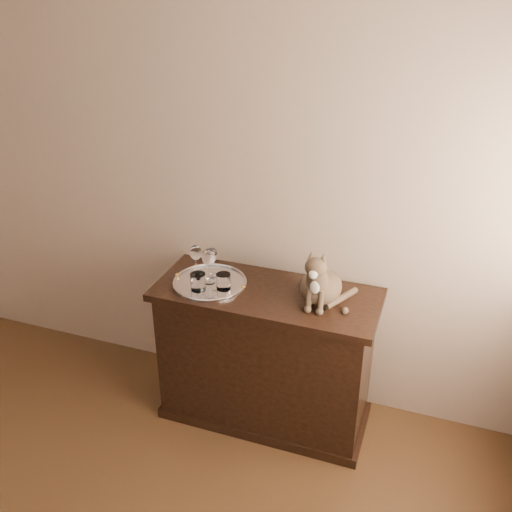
{
  "coord_description": "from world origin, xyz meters",
  "views": [
    {
      "loc": [
        1.42,
        -0.52,
        2.4
      ],
      "look_at": [
        0.54,
        1.95,
        1.05
      ],
      "focal_mm": 40.0,
      "sensor_mm": 36.0,
      "label": 1
    }
  ],
  "objects_px": {
    "tray": "(210,283)",
    "wine_glass_a": "(196,260)",
    "cat": "(322,272)",
    "wine_glass_b": "(212,262)",
    "tumbler_b": "(198,282)",
    "wine_glass_d": "(209,266)",
    "sideboard": "(266,356)",
    "tumbler_a": "(223,282)"
  },
  "relations": [
    {
      "from": "sideboard",
      "to": "tray",
      "type": "distance_m",
      "value": 0.53
    },
    {
      "from": "sideboard",
      "to": "tray",
      "type": "xyz_separation_m",
      "value": [
        -0.31,
        -0.02,
        0.43
      ]
    },
    {
      "from": "cat",
      "to": "wine_glass_b",
      "type": "bearing_deg",
      "value": 178.14
    },
    {
      "from": "wine_glass_d",
      "to": "tray",
      "type": "bearing_deg",
      "value": -61.19
    },
    {
      "from": "wine_glass_b",
      "to": "wine_glass_d",
      "type": "relative_size",
      "value": 0.87
    },
    {
      "from": "sideboard",
      "to": "tumbler_a",
      "type": "bearing_deg",
      "value": -164.44
    },
    {
      "from": "wine_glass_d",
      "to": "wine_glass_a",
      "type": "bearing_deg",
      "value": 154.25
    },
    {
      "from": "sideboard",
      "to": "cat",
      "type": "bearing_deg",
      "value": 2.02
    },
    {
      "from": "wine_glass_b",
      "to": "tumbler_b",
      "type": "distance_m",
      "value": 0.17
    },
    {
      "from": "tumbler_b",
      "to": "tray",
      "type": "bearing_deg",
      "value": 72.79
    },
    {
      "from": "wine_glass_d",
      "to": "wine_glass_b",
      "type": "bearing_deg",
      "value": 99.55
    },
    {
      "from": "sideboard",
      "to": "tray",
      "type": "bearing_deg",
      "value": -175.48
    },
    {
      "from": "tumbler_b",
      "to": "wine_glass_b",
      "type": "bearing_deg",
      "value": 85.68
    },
    {
      "from": "wine_glass_a",
      "to": "tumbler_b",
      "type": "xyz_separation_m",
      "value": [
        0.08,
        -0.14,
        -0.04
      ]
    },
    {
      "from": "wine_glass_a",
      "to": "tumbler_b",
      "type": "distance_m",
      "value": 0.17
    },
    {
      "from": "tumbler_a",
      "to": "tumbler_b",
      "type": "height_order",
      "value": "tumbler_b"
    },
    {
      "from": "wine_glass_d",
      "to": "tumbler_a",
      "type": "bearing_deg",
      "value": -23.62
    },
    {
      "from": "sideboard",
      "to": "tumbler_a",
      "type": "distance_m",
      "value": 0.53
    },
    {
      "from": "wine_glass_b",
      "to": "cat",
      "type": "bearing_deg",
      "value": -3.45
    },
    {
      "from": "wine_glass_a",
      "to": "tumbler_b",
      "type": "height_order",
      "value": "wine_glass_a"
    },
    {
      "from": "tray",
      "to": "wine_glass_b",
      "type": "distance_m",
      "value": 0.12
    },
    {
      "from": "tray",
      "to": "wine_glass_a",
      "type": "height_order",
      "value": "wine_glass_a"
    },
    {
      "from": "wine_glass_a",
      "to": "tumbler_a",
      "type": "height_order",
      "value": "wine_glass_a"
    },
    {
      "from": "wine_glass_b",
      "to": "tumbler_b",
      "type": "height_order",
      "value": "wine_glass_b"
    },
    {
      "from": "wine_glass_b",
      "to": "wine_glass_d",
      "type": "bearing_deg",
      "value": -80.45
    },
    {
      "from": "wine_glass_b",
      "to": "cat",
      "type": "xyz_separation_m",
      "value": [
        0.62,
        -0.04,
        0.07
      ]
    },
    {
      "from": "wine_glass_b",
      "to": "sideboard",
      "type": "bearing_deg",
      "value": -8.2
    },
    {
      "from": "wine_glass_d",
      "to": "cat",
      "type": "distance_m",
      "value": 0.61
    },
    {
      "from": "wine_glass_a",
      "to": "tumbler_a",
      "type": "xyz_separation_m",
      "value": [
        0.2,
        -0.09,
        -0.05
      ]
    },
    {
      "from": "tumbler_b",
      "to": "wine_glass_a",
      "type": "bearing_deg",
      "value": 117.99
    },
    {
      "from": "sideboard",
      "to": "tumbler_b",
      "type": "relative_size",
      "value": 12.95
    },
    {
      "from": "wine_glass_d",
      "to": "tumbler_b",
      "type": "distance_m",
      "value": 0.11
    },
    {
      "from": "sideboard",
      "to": "wine_glass_d",
      "type": "relative_size",
      "value": 6.09
    },
    {
      "from": "wine_glass_a",
      "to": "wine_glass_d",
      "type": "relative_size",
      "value": 0.91
    },
    {
      "from": "tray",
      "to": "wine_glass_b",
      "type": "height_order",
      "value": "wine_glass_b"
    },
    {
      "from": "sideboard",
      "to": "wine_glass_d",
      "type": "bearing_deg",
      "value": -176.93
    },
    {
      "from": "cat",
      "to": "tumbler_b",
      "type": "bearing_deg",
      "value": -167.39
    },
    {
      "from": "sideboard",
      "to": "wine_glass_b",
      "type": "relative_size",
      "value": 7.03
    },
    {
      "from": "cat",
      "to": "sideboard",
      "type": "bearing_deg",
      "value": -176.39
    },
    {
      "from": "wine_glass_d",
      "to": "tumbler_a",
      "type": "relative_size",
      "value": 2.25
    },
    {
      "from": "sideboard",
      "to": "cat",
      "type": "height_order",
      "value": "cat"
    },
    {
      "from": "wine_glass_a",
      "to": "wine_glass_d",
      "type": "bearing_deg",
      "value": -25.75
    }
  ]
}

